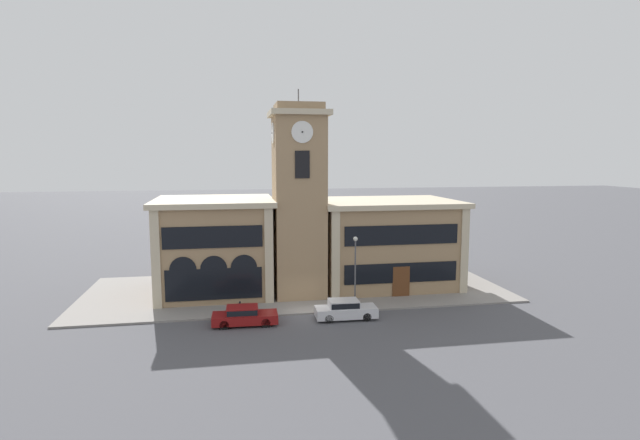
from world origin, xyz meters
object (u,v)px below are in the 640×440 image
street_lamp (355,261)px  parked_car_near (244,315)px  parked_car_mid (345,309)px  bollard (240,308)px

street_lamp → parked_car_near: bearing=-165.8°
parked_car_near → street_lamp: 9.60m
parked_car_mid → street_lamp: size_ratio=0.81×
parked_car_near → street_lamp: size_ratio=0.83×
parked_car_near → street_lamp: (8.78, 2.21, 3.19)m
parked_car_mid → bollard: size_ratio=4.35×
parked_car_mid → bollard: 7.95m
parked_car_mid → street_lamp: bearing=61.0°
parked_car_near → parked_car_mid: bearing=1.5°
parked_car_near → bollard: bearing=99.3°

